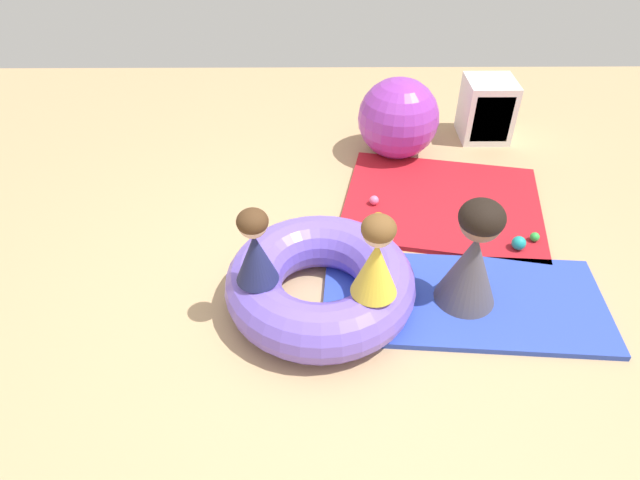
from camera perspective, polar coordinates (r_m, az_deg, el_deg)
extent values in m
plane|color=tan|center=(3.55, 0.33, -6.76)|extent=(8.00, 8.00, 0.00)
cube|color=#B21923|center=(4.49, 12.61, 3.79)|extent=(1.75, 1.55, 0.04)
cube|color=#2D47B7|center=(3.67, 14.68, -6.06)|extent=(1.86, 0.98, 0.04)
torus|color=#7056D1|center=(3.43, 0.03, -4.51)|extent=(1.19, 1.19, 0.35)
cone|color=navy|center=(3.12, -6.70, -1.81)|extent=(0.31, 0.31, 0.33)
sphere|color=beige|center=(2.97, -7.04, 1.68)|extent=(0.16, 0.16, 0.16)
ellipsoid|color=#472D19|center=(2.96, -7.06, 1.93)|extent=(0.18, 0.18, 0.14)
cone|color=yellow|center=(3.03, 5.80, -2.92)|extent=(0.37, 0.37, 0.35)
sphere|color=beige|center=(2.86, 6.13, 0.89)|extent=(0.17, 0.17, 0.17)
ellipsoid|color=brown|center=(2.85, 6.15, 1.17)|extent=(0.19, 0.19, 0.15)
cone|color=#4C4751|center=(3.49, 15.39, -2.91)|extent=(0.41, 0.41, 0.50)
sphere|color=#936647|center=(3.26, 16.47, 1.89)|extent=(0.25, 0.25, 0.25)
ellipsoid|color=black|center=(3.25, 16.54, 2.25)|extent=(0.27, 0.27, 0.21)
sphere|color=green|center=(4.24, 21.47, 0.30)|extent=(0.07, 0.07, 0.07)
sphere|color=teal|center=(4.12, 20.01, -0.30)|extent=(0.10, 0.10, 0.10)
sphere|color=pink|center=(4.34, 5.66, 4.15)|extent=(0.07, 0.07, 0.07)
sphere|color=red|center=(3.79, 5.72, -1.85)|extent=(0.07, 0.07, 0.07)
sphere|color=orange|center=(4.12, 6.10, 2.21)|extent=(0.10, 0.10, 0.10)
sphere|color=blue|center=(3.37, 3.11, -7.60)|extent=(0.11, 0.11, 0.11)
sphere|color=purple|center=(4.96, 8.16, 12.44)|extent=(0.71, 0.71, 0.71)
cube|color=white|center=(5.48, 16.96, 12.92)|extent=(0.44, 0.44, 0.56)
cube|color=#2D2D33|center=(5.37, 17.27, 12.34)|extent=(0.34, 0.20, 0.44)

